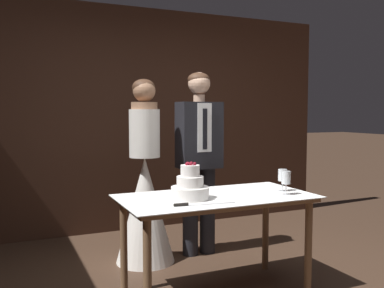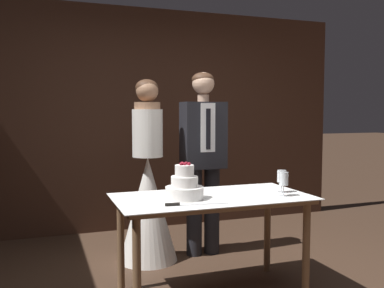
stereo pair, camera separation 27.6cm
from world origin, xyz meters
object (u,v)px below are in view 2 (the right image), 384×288
Objects in this scene: bride at (148,195)px; wine_glass_middle at (284,180)px; cake_table at (212,208)px; cake_knife at (185,204)px; tiered_cake at (184,187)px; wine_glass_near at (282,177)px; groom at (203,153)px.

wine_glass_middle is at bearing -54.11° from bride.
cake_knife is at bearing -141.96° from cake_table.
tiered_cake is 0.23m from cake_knife.
tiered_cake is 0.80m from wine_glass_near.
wine_glass_middle is (0.80, 0.05, 0.12)m from cake_knife.
wine_glass_near is at bearing 19.50° from cake_knife.
wine_glass_middle is 1.11m from groom.
tiered_cake is (-0.23, -0.03, 0.18)m from cake_table.
groom reaches higher than wine_glass_near.
wine_glass_near is 0.99m from groom.
wine_glass_near is at bearing -4.52° from cake_table.
cake_table is at bearing 160.35° from wine_glass_middle.
tiered_cake is at bearing -118.52° from groom.
wine_glass_middle reaches higher than cake_table.
cake_knife is at bearing -108.31° from tiered_cake.
cake_knife is 0.25× the size of groom.
groom is (0.50, 0.92, 0.15)m from tiered_cake.
cake_knife is 0.26× the size of bride.
bride is at bearing 125.89° from wine_glass_middle.
bride is at bearing 96.34° from cake_knife.
wine_glass_middle reaches higher than cake_knife.
tiered_cake reaches higher than cake_knife.
tiered_cake is 0.95m from bride.
bride is (-0.27, 0.90, -0.05)m from cake_table.
tiered_cake is at bearing -172.81° from cake_table.
groom is at bearing 102.08° from wine_glass_middle.
cake_table is 8.29× the size of wine_glass_near.
groom is (0.57, 1.13, 0.23)m from cake_knife.
groom is (-0.30, 0.94, 0.12)m from wine_glass_near.
wine_glass_middle is 1.35m from bride.
tiered_cake reaches higher than wine_glass_near.
bride is (-0.84, 0.94, -0.26)m from wine_glass_near.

